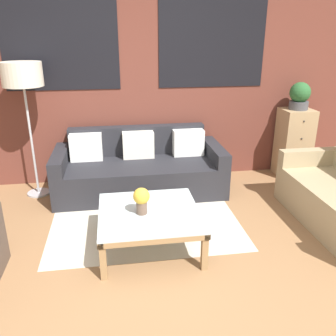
{
  "coord_description": "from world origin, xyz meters",
  "views": [
    {
      "loc": [
        -0.35,
        -2.3,
        1.93
      ],
      "look_at": [
        0.2,
        1.27,
        0.55
      ],
      "focal_mm": 38.0,
      "sensor_mm": 36.0,
      "label": 1
    }
  ],
  "objects_px": {
    "drawer_cabinet": "(294,143)",
    "potted_plant": "(300,96)",
    "coffee_table": "(149,216)",
    "floor_lamp": "(23,79)",
    "flower_vase": "(141,199)",
    "couch_dark": "(140,170)"
  },
  "relations": [
    {
      "from": "drawer_cabinet",
      "to": "potted_plant",
      "type": "relative_size",
      "value": 2.62
    },
    {
      "from": "coffee_table",
      "to": "potted_plant",
      "type": "relative_size",
      "value": 2.56
    },
    {
      "from": "floor_lamp",
      "to": "coffee_table",
      "type": "bearing_deg",
      "value": -47.62
    },
    {
      "from": "flower_vase",
      "to": "couch_dark",
      "type": "bearing_deg",
      "value": 86.4
    },
    {
      "from": "floor_lamp",
      "to": "potted_plant",
      "type": "bearing_deg",
      "value": 2.1
    },
    {
      "from": "couch_dark",
      "to": "drawer_cabinet",
      "type": "relative_size",
      "value": 2.21
    },
    {
      "from": "floor_lamp",
      "to": "flower_vase",
      "type": "bearing_deg",
      "value": -49.69
    },
    {
      "from": "drawer_cabinet",
      "to": "potted_plant",
      "type": "height_order",
      "value": "potted_plant"
    },
    {
      "from": "couch_dark",
      "to": "floor_lamp",
      "type": "xyz_separation_m",
      "value": [
        -1.3,
        0.08,
        1.15
      ]
    },
    {
      "from": "flower_vase",
      "to": "floor_lamp",
      "type": "bearing_deg",
      "value": 130.31
    },
    {
      "from": "coffee_table",
      "to": "potted_plant",
      "type": "bearing_deg",
      "value": 34.81
    },
    {
      "from": "couch_dark",
      "to": "floor_lamp",
      "type": "distance_m",
      "value": 1.74
    },
    {
      "from": "floor_lamp",
      "to": "drawer_cabinet",
      "type": "bearing_deg",
      "value": 2.1
    },
    {
      "from": "couch_dark",
      "to": "coffee_table",
      "type": "relative_size",
      "value": 2.25
    },
    {
      "from": "coffee_table",
      "to": "couch_dark",
      "type": "bearing_deg",
      "value": 89.37
    },
    {
      "from": "drawer_cabinet",
      "to": "flower_vase",
      "type": "distance_m",
      "value": 2.76
    },
    {
      "from": "floor_lamp",
      "to": "potted_plant",
      "type": "height_order",
      "value": "floor_lamp"
    },
    {
      "from": "floor_lamp",
      "to": "flower_vase",
      "type": "relative_size",
      "value": 6.48
    },
    {
      "from": "couch_dark",
      "to": "flower_vase",
      "type": "bearing_deg",
      "value": -93.6
    },
    {
      "from": "floor_lamp",
      "to": "couch_dark",
      "type": "bearing_deg",
      "value": -3.72
    },
    {
      "from": "coffee_table",
      "to": "drawer_cabinet",
      "type": "height_order",
      "value": "drawer_cabinet"
    },
    {
      "from": "couch_dark",
      "to": "flower_vase",
      "type": "height_order",
      "value": "couch_dark"
    }
  ]
}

